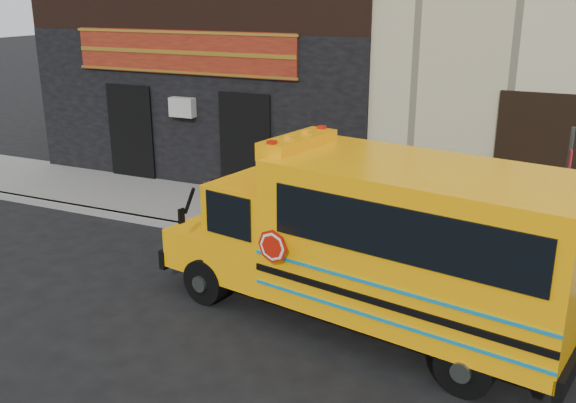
% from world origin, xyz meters
% --- Properties ---
extents(ground, '(120.00, 120.00, 0.00)m').
position_xyz_m(ground, '(0.00, 0.00, 0.00)').
color(ground, black).
rests_on(ground, ground).
extents(curb, '(40.00, 0.20, 0.15)m').
position_xyz_m(curb, '(0.00, 2.60, 0.07)').
color(curb, gray).
rests_on(curb, ground).
extents(sidewalk, '(40.00, 3.00, 0.15)m').
position_xyz_m(sidewalk, '(0.00, 4.10, 0.07)').
color(sidewalk, '#61605B').
rests_on(sidewalk, ground).
extents(school_bus, '(7.17, 3.36, 2.92)m').
position_xyz_m(school_bus, '(1.98, 0.20, 1.51)').
color(school_bus, black).
rests_on(school_bus, ground).
extents(sign_pole, '(0.08, 0.26, 2.96)m').
position_xyz_m(sign_pole, '(4.42, 2.88, 1.64)').
color(sign_pole, '#3F4741').
rests_on(sign_pole, ground).
extents(bicycle, '(1.69, 0.69, 0.99)m').
position_xyz_m(bicycle, '(-0.50, 1.00, 0.49)').
color(bicycle, black).
rests_on(bicycle, ground).
extents(cyclist, '(0.41, 0.59, 1.56)m').
position_xyz_m(cyclist, '(-0.59, 1.01, 0.78)').
color(cyclist, black).
rests_on(cyclist, ground).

